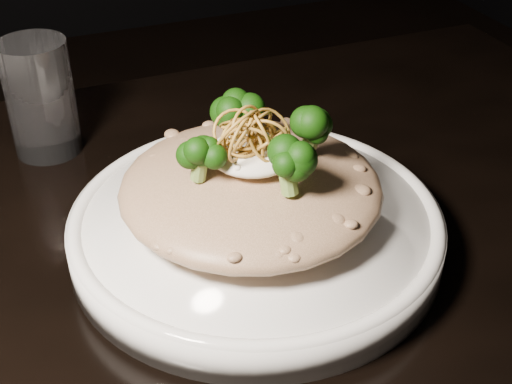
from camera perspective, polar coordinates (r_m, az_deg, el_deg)
table at (r=0.64m, az=-3.89°, el=-12.97°), size 1.10×0.80×0.75m
plate at (r=0.61m, az=-0.00°, el=-3.00°), size 0.32×0.32×0.03m
risotto at (r=0.59m, az=-0.42°, el=0.36°), size 0.22×0.22×0.05m
broccoli at (r=0.56m, az=-0.09°, el=4.49°), size 0.16×0.16×0.06m
cheese at (r=0.57m, az=-0.27°, el=3.15°), size 0.07×0.07×0.02m
shallots at (r=0.55m, az=-0.27°, el=5.53°), size 0.06×0.06×0.04m
drinking_glass at (r=0.76m, az=-16.85°, el=7.20°), size 0.09×0.09×0.12m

